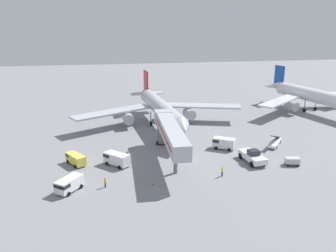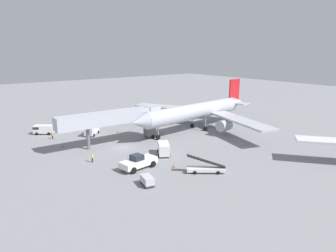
{
  "view_description": "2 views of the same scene",
  "coord_description": "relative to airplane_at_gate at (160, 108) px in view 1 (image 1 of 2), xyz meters",
  "views": [
    {
      "loc": [
        -13.8,
        -61.31,
        25.99
      ],
      "look_at": [
        -0.65,
        15.64,
        1.96
      ],
      "focal_mm": 37.51,
      "sensor_mm": 36.0,
      "label": 1
    },
    {
      "loc": [
        55.15,
        -29.88,
        19.66
      ],
      "look_at": [
        -1.59,
        13.26,
        2.29
      ],
      "focal_mm": 33.42,
      "sensor_mm": 36.0,
      "label": 2
    }
  ],
  "objects": [
    {
      "name": "safety_cone_bravo",
      "position": [
        17.01,
        -21.14,
        -4.37
      ],
      "size": [
        0.41,
        0.41,
        0.63
      ],
      "color": "black",
      "rests_on": "ground"
    },
    {
      "name": "ground_plane",
      "position": [
        1.57,
        -22.73,
        -4.68
      ],
      "size": [
        300.0,
        300.0,
        0.0
      ],
      "primitive_type": "plane",
      "color": "gray"
    },
    {
      "name": "baggage_cart_rear_right",
      "position": [
        20.45,
        -28.91,
        -3.87
      ],
      "size": [
        2.78,
        1.92,
        1.45
      ],
      "color": "#38383D",
      "rests_on": "ground"
    },
    {
      "name": "service_van_near_center",
      "position": [
        -19.17,
        -32.46,
        -3.46
      ],
      "size": [
        4.45,
        4.98,
        2.13
      ],
      "color": "white",
      "rests_on": "ground"
    },
    {
      "name": "ground_crew_worker_foreground",
      "position": [
        6.21,
        -31.31,
        -3.75
      ],
      "size": [
        0.44,
        0.44,
        1.76
      ],
      "color": "#1E2333",
      "rests_on": "ground"
    },
    {
      "name": "airplane_at_gate",
      "position": [
        0.0,
        0.0,
        0.0
      ],
      "size": [
        43.67,
        40.22,
        11.77
      ],
      "color": "#B7BCC6",
      "rests_on": "ground"
    },
    {
      "name": "service_van_mid_right",
      "position": [
        -11.56,
        -23.42,
        -3.37
      ],
      "size": [
        4.97,
        4.94,
        2.3
      ],
      "color": "white",
      "rests_on": "ground"
    },
    {
      "name": "safety_cone_alpha",
      "position": [
        -9.2,
        -17.84,
        -4.33
      ],
      "size": [
        0.47,
        0.47,
        0.72
      ],
      "color": "black",
      "rests_on": "ground"
    },
    {
      "name": "pushback_tug",
      "position": [
        13.77,
        -26.3,
        -3.51
      ],
      "size": [
        3.61,
        6.84,
        2.52
      ],
      "color": "white",
      "rests_on": "ground"
    },
    {
      "name": "safety_cone_charlie",
      "position": [
        -5.92,
        -32.48,
        -4.41
      ],
      "size": [
        0.36,
        0.36,
        0.56
      ],
      "color": "black",
      "rests_on": "ground"
    },
    {
      "name": "service_van_far_left",
      "position": [
        -18.99,
        -21.72,
        -3.56
      ],
      "size": [
        4.07,
        4.98,
        1.95
      ],
      "color": "#E5DB4C",
      "rests_on": "ground"
    },
    {
      "name": "airplane_background",
      "position": [
        45.29,
        6.28,
        -0.03
      ],
      "size": [
        38.37,
        35.78,
        11.72
      ],
      "color": "silver",
      "rests_on": "ground"
    },
    {
      "name": "service_van_outer_left",
      "position": [
        10.58,
        -18.57,
        -3.37
      ],
      "size": [
        4.81,
        4.04,
        2.31
      ],
      "color": "white",
      "rests_on": "ground"
    },
    {
      "name": "belt_loader_truck",
      "position": [
        22.09,
        -18.44,
        -3.93
      ],
      "size": [
        5.2,
        6.02,
        3.07
      ],
      "color": "white",
      "rests_on": "ground"
    },
    {
      "name": "jet_bridge",
      "position": [
        -1.34,
        -22.15,
        0.88
      ],
      "size": [
        3.61,
        23.27,
        7.32
      ],
      "color": "#B2B7C1",
      "rests_on": "ground"
    },
    {
      "name": "ground_crew_worker_midground",
      "position": [
        -13.57,
        -32.15,
        -3.78
      ],
      "size": [
        0.44,
        0.44,
        1.71
      ],
      "color": "#1E2333",
      "rests_on": "ground"
    }
  ]
}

